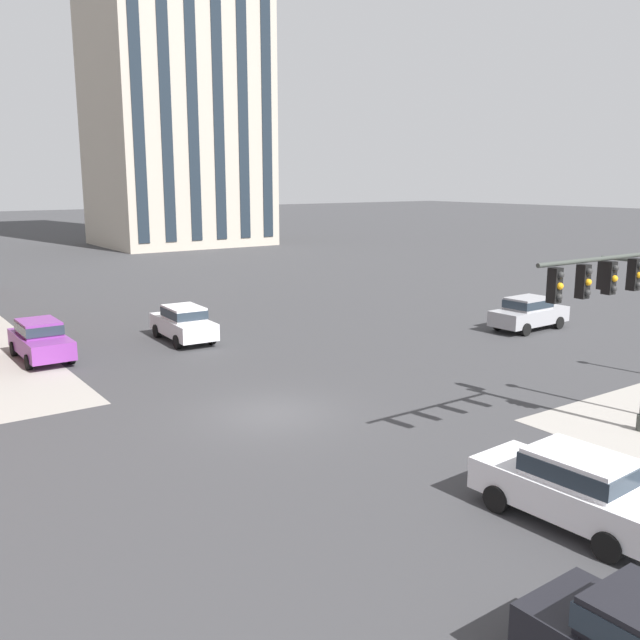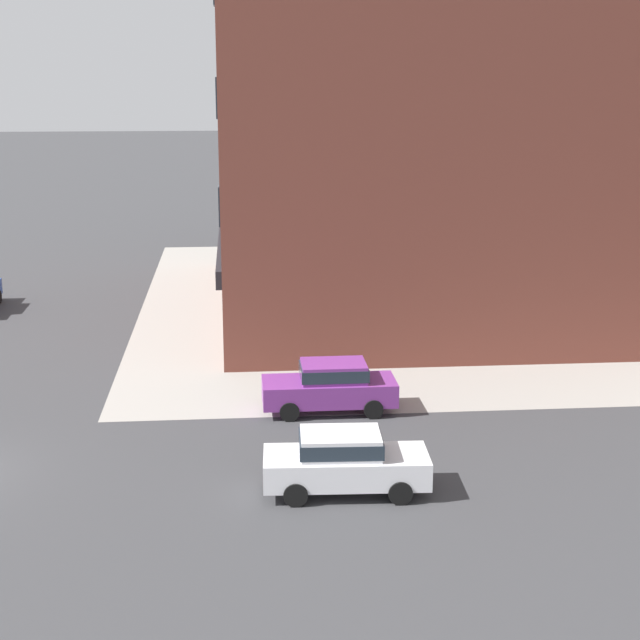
# 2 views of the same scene
# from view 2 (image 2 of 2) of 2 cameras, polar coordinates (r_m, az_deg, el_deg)

# --- Properties ---
(sidewalk_far_corner) EXTENTS (32.00, 32.00, 0.02)m
(sidewalk_far_corner) POSITION_cam_2_polar(r_m,az_deg,el_deg) (48.73, 8.75, 1.18)
(sidewalk_far_corner) COLOR gray
(sidewalk_far_corner) RESTS_ON ground
(car_main_southbound_near) EXTENTS (2.03, 4.47, 1.68)m
(car_main_southbound_near) POSITION_cam_2_polar(r_m,az_deg,el_deg) (26.29, 1.41, -8.15)
(car_main_southbound_near) COLOR silver
(car_main_southbound_near) RESTS_ON ground
(car_cross_eastbound) EXTENTS (1.90, 4.41, 1.68)m
(car_cross_eastbound) POSITION_cam_2_polar(r_m,az_deg,el_deg) (32.29, 0.62, -3.79)
(car_cross_eastbound) COLOR #7A3389
(car_cross_eastbound) RESTS_ON ground
(storefront_block_near_corner) EXTENTS (21.73, 17.70, 16.59)m
(storefront_block_near_corner) POSITION_cam_2_polar(r_m,az_deg,el_deg) (46.51, 5.15, 11.02)
(storefront_block_near_corner) COLOR brown
(storefront_block_near_corner) RESTS_ON ground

